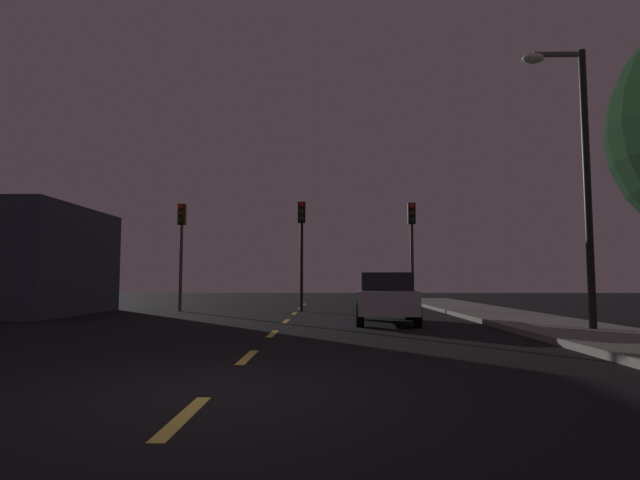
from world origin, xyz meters
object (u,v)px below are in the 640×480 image
Objects in this scene: traffic_signal_right at (412,235)px; traffic_signal_left at (181,235)px; street_lamp_right at (577,162)px; traffic_signal_center at (302,234)px; car_stopped_ahead at (386,298)px.

traffic_signal_left is at bearing -180.00° from traffic_signal_right.
street_lamp_right reaches higher than traffic_signal_left.
traffic_signal_right is 0.65× the size of street_lamp_right.
traffic_signal_right reaches higher than traffic_signal_left.
traffic_signal_center is (5.18, 0.00, 0.05)m from traffic_signal_left.
street_lamp_right is (4.41, -3.27, 3.48)m from car_stopped_ahead.
traffic_signal_center is at bearing 0.00° from traffic_signal_left.
street_lamp_right reaches higher than traffic_signal_center.
traffic_signal_left is at bearing 144.29° from street_lamp_right.
traffic_signal_right is 9.46m from street_lamp_right.
traffic_signal_left is at bearing -180.00° from traffic_signal_center.
traffic_signal_right is at bearing 106.43° from street_lamp_right.
traffic_signal_center is 6.94m from car_stopped_ahead.
car_stopped_ahead is (8.14, -5.75, -2.46)m from traffic_signal_left.
car_stopped_ahead is at bearing -62.78° from traffic_signal_center.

